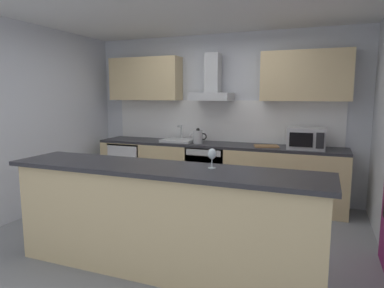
{
  "coord_description": "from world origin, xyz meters",
  "views": [
    {
      "loc": [
        1.55,
        -3.49,
        1.64
      ],
      "look_at": [
        0.06,
        0.33,
        1.05
      ],
      "focal_mm": 31.68,
      "sensor_mm": 36.0,
      "label": 1
    }
  ],
  "objects_px": {
    "refrigerator": "(132,167)",
    "microwave": "(306,138)",
    "kettle": "(198,137)",
    "range_hood": "(212,86)",
    "wine_glass": "(212,155)",
    "chopping_board": "(266,146)",
    "oven": "(209,171)",
    "sink": "(178,140)"
  },
  "relations": [
    {
      "from": "microwave",
      "to": "kettle",
      "type": "relative_size",
      "value": 1.73
    },
    {
      "from": "range_hood",
      "to": "chopping_board",
      "type": "bearing_deg",
      "value": -9.9
    },
    {
      "from": "microwave",
      "to": "wine_glass",
      "type": "distance_m",
      "value": 2.23
    },
    {
      "from": "refrigerator",
      "to": "microwave",
      "type": "height_order",
      "value": "microwave"
    },
    {
      "from": "refrigerator",
      "to": "microwave",
      "type": "xyz_separation_m",
      "value": [
        2.83,
        -0.03,
        0.62
      ]
    },
    {
      "from": "range_hood",
      "to": "chopping_board",
      "type": "distance_m",
      "value": 1.25
    },
    {
      "from": "oven",
      "to": "refrigerator",
      "type": "bearing_deg",
      "value": -179.89
    },
    {
      "from": "microwave",
      "to": "kettle",
      "type": "distance_m",
      "value": 1.6
    },
    {
      "from": "range_hood",
      "to": "chopping_board",
      "type": "xyz_separation_m",
      "value": [
        0.88,
        -0.15,
        -0.88
      ]
    },
    {
      "from": "kettle",
      "to": "chopping_board",
      "type": "distance_m",
      "value": 1.06
    },
    {
      "from": "oven",
      "to": "range_hood",
      "type": "distance_m",
      "value": 1.33
    },
    {
      "from": "chopping_board",
      "to": "kettle",
      "type": "bearing_deg",
      "value": -179.45
    },
    {
      "from": "microwave",
      "to": "range_hood",
      "type": "bearing_deg",
      "value": 173.69
    },
    {
      "from": "kettle",
      "to": "range_hood",
      "type": "height_order",
      "value": "range_hood"
    },
    {
      "from": "sink",
      "to": "chopping_board",
      "type": "relative_size",
      "value": 1.47
    },
    {
      "from": "microwave",
      "to": "range_hood",
      "type": "relative_size",
      "value": 0.69
    },
    {
      "from": "microwave",
      "to": "oven",
      "type": "bearing_deg",
      "value": 178.88
    },
    {
      "from": "oven",
      "to": "kettle",
      "type": "relative_size",
      "value": 2.77
    },
    {
      "from": "kettle",
      "to": "wine_glass",
      "type": "xyz_separation_m",
      "value": [
        0.91,
        -2.11,
        0.12
      ]
    },
    {
      "from": "microwave",
      "to": "wine_glass",
      "type": "xyz_separation_m",
      "value": [
        -0.69,
        -2.11,
        0.08
      ]
    },
    {
      "from": "refrigerator",
      "to": "wine_glass",
      "type": "relative_size",
      "value": 4.78
    },
    {
      "from": "refrigerator",
      "to": "sink",
      "type": "distance_m",
      "value": 1.01
    },
    {
      "from": "sink",
      "to": "oven",
      "type": "bearing_deg",
      "value": -1.2
    },
    {
      "from": "refrigerator",
      "to": "chopping_board",
      "type": "xyz_separation_m",
      "value": [
        2.28,
        -0.02,
        0.49
      ]
    },
    {
      "from": "oven",
      "to": "sink",
      "type": "bearing_deg",
      "value": 178.8
    },
    {
      "from": "oven",
      "to": "refrigerator",
      "type": "xyz_separation_m",
      "value": [
        -1.4,
        -0.0,
        -0.03
      ]
    },
    {
      "from": "refrigerator",
      "to": "chopping_board",
      "type": "distance_m",
      "value": 2.33
    },
    {
      "from": "refrigerator",
      "to": "oven",
      "type": "bearing_deg",
      "value": 0.11
    },
    {
      "from": "microwave",
      "to": "range_hood",
      "type": "distance_m",
      "value": 1.61
    },
    {
      "from": "kettle",
      "to": "chopping_board",
      "type": "bearing_deg",
      "value": 0.55
    },
    {
      "from": "refrigerator",
      "to": "wine_glass",
      "type": "distance_m",
      "value": 3.1
    },
    {
      "from": "kettle",
      "to": "chopping_board",
      "type": "height_order",
      "value": "kettle"
    },
    {
      "from": "oven",
      "to": "wine_glass",
      "type": "height_order",
      "value": "wine_glass"
    },
    {
      "from": "range_hood",
      "to": "wine_glass",
      "type": "height_order",
      "value": "range_hood"
    },
    {
      "from": "oven",
      "to": "kettle",
      "type": "xyz_separation_m",
      "value": [
        -0.17,
        -0.03,
        0.55
      ]
    },
    {
      "from": "chopping_board",
      "to": "wine_glass",
      "type": "bearing_deg",
      "value": -93.84
    },
    {
      "from": "kettle",
      "to": "range_hood",
      "type": "bearing_deg",
      "value": 43.34
    },
    {
      "from": "microwave",
      "to": "refrigerator",
      "type": "bearing_deg",
      "value": 179.49
    },
    {
      "from": "refrigerator",
      "to": "sink",
      "type": "xyz_separation_m",
      "value": [
        0.88,
        0.01,
        0.5
      ]
    },
    {
      "from": "sink",
      "to": "chopping_board",
      "type": "bearing_deg",
      "value": -1.42
    },
    {
      "from": "sink",
      "to": "wine_glass",
      "type": "xyz_separation_m",
      "value": [
        1.26,
        -2.15,
        0.2
      ]
    },
    {
      "from": "microwave",
      "to": "wine_glass",
      "type": "height_order",
      "value": "microwave"
    }
  ]
}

